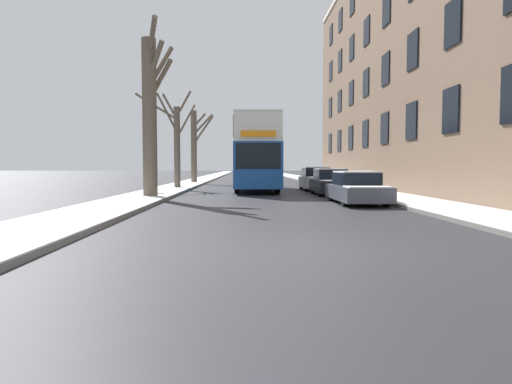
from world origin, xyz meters
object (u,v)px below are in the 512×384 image
parked_car_2 (316,179)px  double_decker_bus (256,151)px  pedestrian_left_sidewalk (152,176)px  bare_tree_left_0 (151,112)px  parked_car_1 (330,183)px  bare_tree_left_2 (195,145)px  parked_car_0 (357,189)px  bare_tree_left_1 (176,140)px

parked_car_2 → double_decker_bus: bearing=-173.0°
parked_car_2 → pedestrian_left_sidewalk: pedestrian_left_sidewalk is taller
bare_tree_left_0 → parked_car_1: bearing=17.8°
double_decker_bus → pedestrian_left_sidewalk: bearing=-140.1°
bare_tree_left_2 → parked_car_0: 23.92m
parked_car_0 → bare_tree_left_2: bearing=112.2°
bare_tree_left_2 → parked_car_0: (8.98, -21.99, -2.81)m
parked_car_1 → bare_tree_left_2: bearing=118.9°
bare_tree_left_0 → double_decker_bus: size_ratio=0.77×
bare_tree_left_2 → parked_car_0: bare_tree_left_2 is taller
bare_tree_left_2 → double_decker_bus: size_ratio=0.61×
double_decker_bus → pedestrian_left_sidewalk: size_ratio=5.80×
parked_car_0 → bare_tree_left_1: bearing=127.9°
bare_tree_left_1 → double_decker_bus: size_ratio=0.61×
bare_tree_left_2 → bare_tree_left_0: bearing=-89.8°
bare_tree_left_0 → parked_car_0: bare_tree_left_0 is taller
bare_tree_left_0 → bare_tree_left_2: size_ratio=1.26×
bare_tree_left_0 → double_decker_bus: 9.10m
parked_car_0 → parked_car_2: bearing=90.0°
bare_tree_left_0 → parked_car_2: 12.37m
bare_tree_left_1 → parked_car_2: 9.48m
bare_tree_left_2 → parked_car_1: (8.98, -16.25, -2.78)m
pedestrian_left_sidewalk → bare_tree_left_0: bearing=-99.5°
bare_tree_left_1 → pedestrian_left_sidewalk: 6.46m
double_decker_bus → parked_car_0: size_ratio=2.34×
bare_tree_left_2 → parked_car_2: (8.98, -11.22, -2.75)m
bare_tree_left_2 → parked_car_1: size_ratio=1.62×
bare_tree_left_2 → parked_car_2: bare_tree_left_2 is taller
parked_car_1 → pedestrian_left_sidewalk: bearing=-179.3°
bare_tree_left_0 → bare_tree_left_1: (-0.17, 8.78, -0.78)m
parked_car_2 → pedestrian_left_sidewalk: bearing=-151.5°
parked_car_2 → parked_car_1: bearing=-90.0°
bare_tree_left_0 → bare_tree_left_2: 19.12m
parked_car_2 → pedestrian_left_sidewalk: (-9.47, -5.15, 0.31)m
bare_tree_left_0 → double_decker_bus: (5.04, 7.41, -1.53)m
double_decker_bus → parked_car_0: bearing=-69.4°
bare_tree_left_0 → parked_car_1: bare_tree_left_0 is taller
double_decker_bus → bare_tree_left_0: bearing=-124.2°
bare_tree_left_1 → double_decker_bus: (5.21, -1.37, -0.75)m
bare_tree_left_1 → double_decker_bus: bearing=-14.7°
parked_car_0 → pedestrian_left_sidewalk: (-9.47, 5.62, 0.38)m
bare_tree_left_0 → bare_tree_left_2: (-0.06, 19.11, -0.61)m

